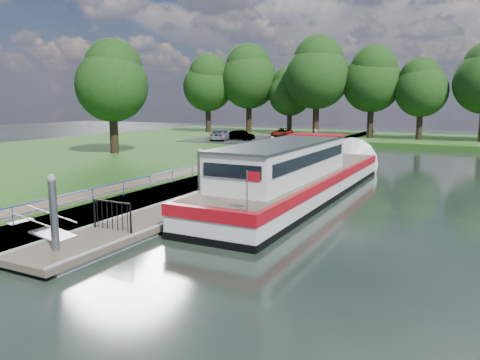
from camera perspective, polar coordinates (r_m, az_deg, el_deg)
The scene contains 18 objects.
ground at distance 17.30m, azimuth -20.15°, elevation -8.83°, with size 160.00×160.00×0.00m, color black.
riverbank at distance 40.19m, azimuth -21.90°, elevation 1.96°, with size 32.00×90.00×0.78m, color #204B15.
bank_edge at distance 30.29m, azimuth -2.38°, elevation 0.33°, with size 1.10×90.00×0.78m, color #473D2D.
far_bank at distance 63.14m, azimuth 27.08°, elevation 4.09°, with size 60.00×18.00×0.60m, color #204B15.
footpath at distance 25.65m, azimuth -13.80°, elevation -0.73°, with size 1.60×40.00×0.05m, color brown.
carpark at distance 54.39m, azimuth 1.91°, elevation 4.94°, with size 14.00×12.00×0.06m, color black.
blue_fence at distance 20.90m, azimuth -19.44°, elevation -1.91°, with size 0.04×18.04×0.72m.
pontoon at distance 27.40m, azimuth 0.18°, elevation -1.10°, with size 2.50×30.00×0.56m.
mooring_piles at distance 27.21m, azimuth 0.18°, elevation 1.17°, with size 0.30×27.30×3.55m.
gangway at distance 18.79m, azimuth -22.98°, elevation -5.56°, with size 2.58×1.00×0.92m.
gate_panel at distance 18.47m, azimuth -15.34°, elevation -3.70°, with size 1.85×0.05×1.15m.
barge at distance 26.39m, azimuth 7.75°, elevation 0.39°, with size 4.36×21.15×4.78m.
horizon_trees at distance 61.28m, azimuth 14.54°, elevation 11.87°, with size 54.38×10.03×12.87m.
bank_tree_a at distance 42.02m, azimuth -15.30°, elevation 11.70°, with size 6.12×6.12×9.72m.
car_a at distance 50.26m, azimuth 5.44°, elevation 5.17°, with size 1.29×3.21×1.09m, color #999999.
car_b at distance 53.29m, azimuth 0.11°, elevation 5.47°, with size 1.15×3.30×1.09m, color #999999.
car_c at distance 53.10m, azimuth -2.39°, elevation 5.52°, with size 1.72×4.24×1.23m, color #999999.
car_d at distance 57.03m, azimuth 5.13°, elevation 5.74°, with size 1.89×4.10×1.14m, color #999999.
Camera 1 is at (12.29, -10.94, 5.32)m, focal length 35.00 mm.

